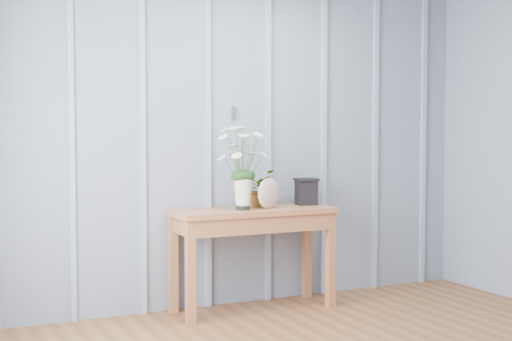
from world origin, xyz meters
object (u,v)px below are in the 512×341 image
sideboard (253,224)px  daisy_vase (243,155)px  felt_disc_vessel (269,193)px  carved_box (306,191)px

sideboard → daisy_vase: size_ratio=1.90×
daisy_vase → felt_disc_vessel: daisy_vase is taller
felt_disc_vessel → daisy_vase: bearing=156.1°
felt_disc_vessel → carved_box: (0.38, 0.10, -0.01)m
felt_disc_vessel → carved_box: bearing=-6.9°
carved_box → felt_disc_vessel: bearing=-164.4°
daisy_vase → felt_disc_vessel: size_ratio=2.81×
daisy_vase → carved_box: (0.58, 0.10, -0.29)m
daisy_vase → sideboard: bearing=27.6°
carved_box → daisy_vase: bearing=-170.2°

